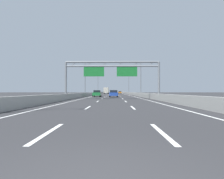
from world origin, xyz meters
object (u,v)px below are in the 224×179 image
Objects in this scene: streetlamp_left_mid at (86,77)px; streetlamp_right_mid at (140,76)px; streetlamp_left_far at (98,83)px; streetlamp_right_far at (128,83)px; green_car at (97,93)px; red_car at (114,93)px; blue_car at (114,94)px; orange_car at (120,92)px; sign_gantry at (112,70)px; black_car at (114,92)px; silver_car at (113,92)px; box_truck at (106,90)px.

streetlamp_right_mid is at bearing 0.00° from streetlamp_left_mid.
streetlamp_left_far is 1.00× the size of streetlamp_right_far.
green_car is (3.72, -6.88, -4.61)m from streetlamp_left_mid.
streetlamp_left_far reaches higher than red_car.
orange_car is (3.62, 69.68, -0.06)m from blue_car.
sign_gantry is 3.75× the size of blue_car.
black_car is 1.00× the size of green_car.
blue_car is 98.05m from black_car.
blue_car is 0.98× the size of black_car.
streetlamp_right_far is at bearing 70.26° from streetlamp_left_mid.
silver_car is (-4.04, 14.87, -0.01)m from orange_car.
streetlamp_left_far is at bearing 96.81° from sign_gantry.
sign_gantry is at bearing -91.49° from blue_car.
black_car is (-7.23, 88.81, -4.65)m from streetlamp_right_mid.
green_car is at bearing 149.24° from blue_car.
sign_gantry is 49.10m from red_car.
orange_car is at bearing 83.45° from red_car.
box_truck is (-3.59, -28.59, 1.04)m from silver_car.
red_car is 0.51× the size of box_truck.
sign_gantry is at bearing -74.75° from green_car.
green_car reaches higher than silver_car.
silver_car is at bearing 87.53° from green_car.
green_car is at bearing -96.32° from red_car.
silver_car is at bearing 90.28° from blue_car.
sign_gantry is at bearing -70.03° from streetlamp_left_mid.
black_car is 0.95× the size of red_car.
silver_car is at bearing 105.19° from orange_car.
box_truck is (-0.05, 53.60, 0.98)m from green_car.
blue_car is (7.68, -9.24, -4.61)m from streetlamp_left_mid.
streetlamp_left_mid reaches higher than red_car.
streetlamp_right_mid is 2.19× the size of green_car.
blue_car is at bearing -90.01° from black_car.
green_car is at bearing -92.47° from silver_car.
streetlamp_left_mid reaches higher than black_car.
silver_car is at bearing 77.82° from streetlamp_left_far.
orange_car is 0.91× the size of red_car.
streetlamp_right_far is at bearing 81.89° from blue_car.
box_truck is at bearing 102.36° from red_car.
streetlamp_right_far is at bearing -24.38° from box_truck.
red_car is (7.65, 28.58, -4.64)m from streetlamp_left_mid.
orange_car is at bearing 87.02° from blue_car.
streetlamp_left_far is 48.04m from black_car.
streetlamp_right_mid reaches higher than silver_car.
black_car is 95.78m from green_car.
blue_car is 0.99× the size of silver_car.
streetlamp_left_far reaches higher than sign_gantry.
streetlamp_right_far reaches higher than blue_car.
sign_gantry reaches higher than green_car.
streetlamp_right_mid is at bearing 69.68° from sign_gantry.
blue_car is 69.77m from orange_car.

